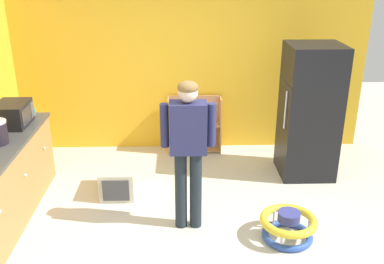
% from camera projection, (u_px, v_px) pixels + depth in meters
% --- Properties ---
extents(ground_plane, '(12.00, 12.00, 0.00)m').
position_uv_depth(ground_plane, '(197.00, 230.00, 4.78)').
color(ground_plane, beige).
rests_on(ground_plane, ground).
extents(back_wall, '(5.20, 0.06, 2.70)m').
position_uv_depth(back_wall, '(191.00, 62.00, 6.44)').
color(back_wall, gold).
rests_on(back_wall, ground).
extents(refrigerator, '(0.73, 0.68, 1.78)m').
position_uv_depth(refrigerator, '(309.00, 112.00, 5.73)').
color(refrigerator, black).
rests_on(refrigerator, ground).
extents(bookshelf, '(0.80, 0.28, 0.85)m').
position_uv_depth(bookshelf, '(191.00, 128.00, 6.63)').
color(bookshelf, tan).
rests_on(bookshelf, ground).
extents(standing_person, '(0.57, 0.22, 1.66)m').
position_uv_depth(standing_person, '(188.00, 143.00, 4.49)').
color(standing_person, '#1F272F').
rests_on(standing_person, ground).
extents(baby_walker, '(0.60, 0.60, 0.32)m').
position_uv_depth(baby_walker, '(288.00, 226.00, 4.57)').
color(baby_walker, '#2E52B0').
rests_on(baby_walker, ground).
extents(pet_carrier, '(0.42, 0.55, 0.36)m').
position_uv_depth(pet_carrier, '(119.00, 180.00, 5.47)').
color(pet_carrier, beige).
rests_on(pet_carrier, ground).
extents(microwave, '(0.37, 0.48, 0.28)m').
position_uv_depth(microwave, '(13.00, 114.00, 5.20)').
color(microwave, black).
rests_on(microwave, kitchen_counter).
extents(teal_cup, '(0.08, 0.08, 0.09)m').
position_uv_depth(teal_cup, '(32.00, 112.00, 5.56)').
color(teal_cup, teal).
rests_on(teal_cup, kitchen_counter).
extents(green_cup, '(0.08, 0.08, 0.09)m').
position_uv_depth(green_cup, '(8.00, 113.00, 5.51)').
color(green_cup, green).
rests_on(green_cup, kitchen_counter).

